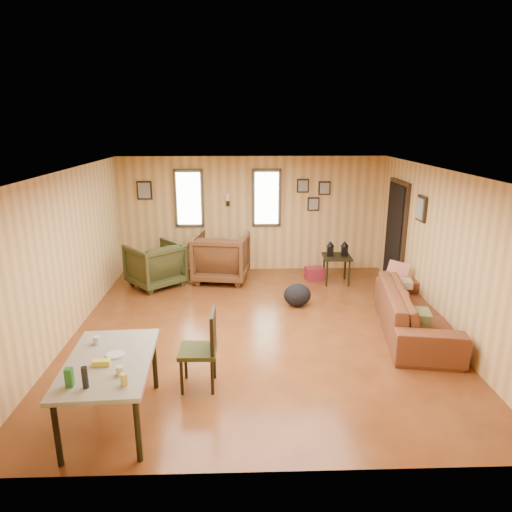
{
  "coord_description": "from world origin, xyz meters",
  "views": [
    {
      "loc": [
        -0.22,
        -6.41,
        3.04
      ],
      "look_at": [
        0.0,
        0.4,
        1.05
      ],
      "focal_mm": 32.0,
      "sensor_mm": 36.0,
      "label": 1
    }
  ],
  "objects_px": {
    "end_table": "(202,253)",
    "side_table": "(337,254)",
    "recliner_green": "(155,263)",
    "dining_table": "(109,366)",
    "sofa": "(416,304)",
    "recliner_brown": "(221,255)"
  },
  "relations": [
    {
      "from": "recliner_green",
      "to": "end_table",
      "type": "xyz_separation_m",
      "value": [
        0.83,
        0.86,
        -0.06
      ]
    },
    {
      "from": "recliner_brown",
      "to": "end_table",
      "type": "xyz_separation_m",
      "value": [
        -0.44,
        0.57,
        -0.13
      ]
    },
    {
      "from": "sofa",
      "to": "end_table",
      "type": "xyz_separation_m",
      "value": [
        -3.44,
        3.06,
        -0.05
      ]
    },
    {
      "from": "recliner_green",
      "to": "side_table",
      "type": "distance_m",
      "value": 3.53
    },
    {
      "from": "side_table",
      "to": "recliner_green",
      "type": "bearing_deg",
      "value": -179.15
    },
    {
      "from": "recliner_green",
      "to": "side_table",
      "type": "xyz_separation_m",
      "value": [
        3.53,
        0.05,
        0.12
      ]
    },
    {
      "from": "end_table",
      "to": "recliner_brown",
      "type": "bearing_deg",
      "value": -52.57
    },
    {
      "from": "dining_table",
      "to": "end_table",
      "type": "bearing_deg",
      "value": 81.03
    },
    {
      "from": "end_table",
      "to": "dining_table",
      "type": "xyz_separation_m",
      "value": [
        -0.52,
        -5.11,
        0.26
      ]
    },
    {
      "from": "recliner_green",
      "to": "sofa",
      "type": "bearing_deg",
      "value": 111.76
    },
    {
      "from": "end_table",
      "to": "side_table",
      "type": "xyz_separation_m",
      "value": [
        2.7,
        -0.81,
        0.18
      ]
    },
    {
      "from": "recliner_brown",
      "to": "sofa",
      "type": "bearing_deg",
      "value": 149.28
    },
    {
      "from": "recliner_brown",
      "to": "dining_table",
      "type": "bearing_deg",
      "value": 87.01
    },
    {
      "from": "sofa",
      "to": "dining_table",
      "type": "relative_size",
      "value": 1.59
    },
    {
      "from": "dining_table",
      "to": "side_table",
      "type": "bearing_deg",
      "value": 50.0
    },
    {
      "from": "recliner_brown",
      "to": "recliner_green",
      "type": "bearing_deg",
      "value": 21.91
    },
    {
      "from": "sofa",
      "to": "dining_table",
      "type": "xyz_separation_m",
      "value": [
        -3.96,
        -2.05,
        0.21
      ]
    },
    {
      "from": "sofa",
      "to": "recliner_brown",
      "type": "height_order",
      "value": "recliner_brown"
    },
    {
      "from": "end_table",
      "to": "side_table",
      "type": "relative_size",
      "value": 0.84
    },
    {
      "from": "sofa",
      "to": "dining_table",
      "type": "distance_m",
      "value": 4.46
    },
    {
      "from": "sofa",
      "to": "recliner_brown",
      "type": "distance_m",
      "value": 3.89
    },
    {
      "from": "recliner_green",
      "to": "end_table",
      "type": "height_order",
      "value": "recliner_green"
    }
  ]
}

